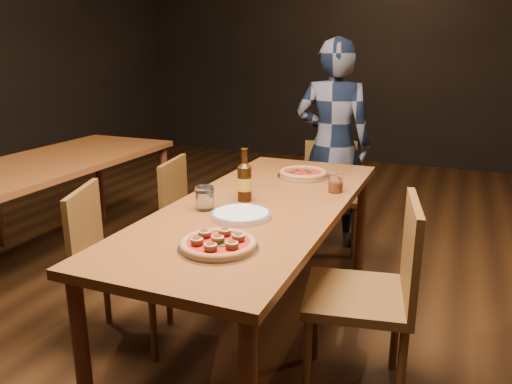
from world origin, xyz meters
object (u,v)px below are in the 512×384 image
at_px(chair_main_nw, 125,265).
at_px(water_glass, 205,198).
at_px(beer_bottle, 245,183).
at_px(plate_stack, 241,215).
at_px(diner, 333,145).
at_px(amber_glass, 336,183).
at_px(chair_main_e, 357,294).
at_px(chair_end, 330,196).
at_px(table_left, 45,172).
at_px(pizza_margherita, 303,173).
at_px(pizza_meatball, 218,244).
at_px(chair_main_sw, 202,221).
at_px(table_main, 260,217).

relative_size(chair_main_nw, water_glass, 7.82).
bearing_deg(beer_bottle, water_glass, -120.87).
bearing_deg(plate_stack, diner, 90.06).
height_order(plate_stack, amber_glass, amber_glass).
relative_size(chair_main_e, chair_end, 1.12).
xyz_separation_m(table_left, pizza_margherita, (1.74, 0.28, 0.09)).
height_order(pizza_meatball, pizza_margherita, pizza_meatball).
bearing_deg(amber_glass, chair_main_nw, -145.14).
bearing_deg(chair_main_e, chair_main_sw, -131.68).
distance_m(chair_end, beer_bottle, 1.38).
height_order(table_left, plate_stack, plate_stack).
xyz_separation_m(table_main, water_glass, (-0.20, -0.19, 0.13)).
relative_size(table_left, chair_end, 2.37).
bearing_deg(diner, table_left, 30.17).
bearing_deg(chair_end, diner, 86.24).
height_order(table_left, chair_main_sw, chair_main_sw).
bearing_deg(chair_main_nw, pizza_meatball, -133.65).
relative_size(table_left, pizza_margherita, 6.56).
bearing_deg(chair_end, table_left, -166.41).
bearing_deg(table_left, chair_main_sw, 7.63).
relative_size(beer_bottle, water_glass, 2.33).
bearing_deg(amber_glass, diner, 104.78).
relative_size(table_main, plate_stack, 7.44).
height_order(table_left, water_glass, water_glass).
bearing_deg(diner, beer_bottle, 82.36).
bearing_deg(pizza_meatball, chair_main_nw, 156.16).
xyz_separation_m(chair_main_e, pizza_margherita, (-0.50, 0.82, 0.30)).
bearing_deg(amber_glass, water_glass, -133.76).
bearing_deg(chair_main_nw, water_glass, -94.77).
distance_m(table_left, plate_stack, 1.79).
bearing_deg(water_glass, beer_bottle, 59.13).
relative_size(pizza_meatball, plate_stack, 1.17).
relative_size(chair_main_sw, amber_glass, 8.76).
bearing_deg(chair_main_nw, table_main, -83.62).
distance_m(chair_main_e, water_glass, 0.82).
distance_m(pizza_meatball, plate_stack, 0.37).
distance_m(chair_end, water_glass, 1.58).
bearing_deg(pizza_margherita, chair_end, 90.59).
relative_size(table_main, chair_main_e, 2.12).
bearing_deg(pizza_margherita, amber_glass, -44.00).
relative_size(pizza_meatball, beer_bottle, 1.21).
bearing_deg(chair_end, water_glass, -115.86).
relative_size(water_glass, amber_glass, 1.14).
xyz_separation_m(table_main, amber_glass, (0.30, 0.33, 0.12)).
height_order(table_main, plate_stack, plate_stack).
height_order(table_main, water_glass, water_glass).
bearing_deg(table_left, pizza_meatball, -27.06).
distance_m(chair_main_nw, chair_main_e, 1.16).
distance_m(table_left, diner, 2.06).
xyz_separation_m(chair_main_nw, amber_glass, (0.91, 0.64, 0.36)).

